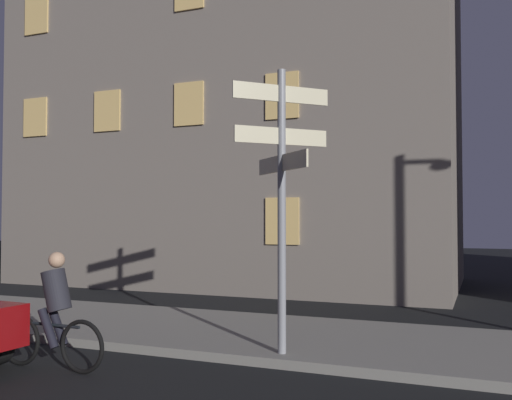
% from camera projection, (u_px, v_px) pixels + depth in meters
% --- Properties ---
extents(sidewalk_kerb, '(40.00, 3.37, 0.14)m').
position_uv_depth(sidewalk_kerb, '(394.00, 347.00, 8.74)').
color(sidewalk_kerb, gray).
rests_on(sidewalk_kerb, ground_plane).
extents(signpost, '(1.14, 1.14, 4.09)m').
position_uv_depth(signpost, '(282.00, 182.00, 8.10)').
color(signpost, gray).
rests_on(signpost, sidewalk_kerb).
extents(cyclist, '(1.82, 0.33, 1.61)m').
position_uv_depth(cyclist, '(53.00, 315.00, 7.68)').
color(cyclist, black).
rests_on(cyclist, ground_plane).
extents(building_left_block, '(13.63, 7.17, 15.90)m').
position_uv_depth(building_left_block, '(241.00, 43.00, 18.86)').
color(building_left_block, slate).
rests_on(building_left_block, ground_plane).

